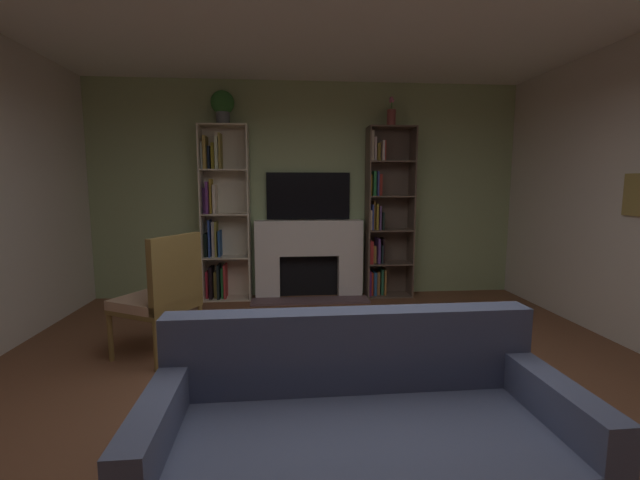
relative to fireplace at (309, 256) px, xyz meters
The scene contains 11 objects.
ground_plane 3.07m from the fireplace, 90.00° to the right, with size 7.55×7.55×0.00m, color brown.
wall_back_accent 0.89m from the fireplace, 90.00° to the left, with size 5.82×0.06×2.86m, color #97AD7A.
fireplace is the anchor object (origin of this frame).
tv 0.81m from the fireplace, 90.00° to the left, with size 1.12×0.06×0.63m, color black.
bookshelf_left 1.28m from the fireplace, behind, with size 0.62×0.31×2.27m.
bookshelf_right 1.14m from the fireplace, ahead, with size 0.62×0.33×2.27m.
potted_plant 2.24m from the fireplace, behind, with size 0.30×0.30×0.42m.
vase_with_flowers 2.15m from the fireplace, ahead, with size 0.11×0.11×0.38m.
couch 3.80m from the fireplace, 89.76° to the right, with size 1.92×0.89×0.86m.
armchair 2.35m from the fireplace, 126.33° to the right, with size 0.77×0.78×1.09m.
coffee_table 3.04m from the fireplace, 89.68° to the right, with size 0.87×0.43×0.45m.
Camera 1 is at (-0.33, -2.55, 1.51)m, focal length 23.55 mm.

